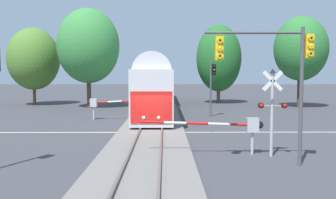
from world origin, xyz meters
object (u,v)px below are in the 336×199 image
(crossing_gate_near, at_px, (239,126))
(traffic_signal_near_right, at_px, (275,61))
(oak_behind_train, at_px, (88,46))
(crossing_signal_mast, at_px, (272,103))
(crossing_gate_far, at_px, (103,103))
(elm_centre_background, at_px, (219,58))
(maple_right_background, at_px, (301,49))
(pine_left_background, at_px, (34,59))
(commuter_train, at_px, (157,84))
(traffic_signal_far_side, at_px, (212,79))

(crossing_gate_near, height_order, traffic_signal_near_right, traffic_signal_near_right)
(oak_behind_train, bearing_deg, crossing_signal_mast, -61.65)
(crossing_gate_far, xyz_separation_m, oak_behind_train, (-3.52, 11.37, 5.63))
(crossing_gate_near, xyz_separation_m, oak_behind_train, (-12.35, 25.13, 5.66))
(elm_centre_background, bearing_deg, crossing_gate_near, -96.35)
(crossing_gate_near, bearing_deg, oak_behind_train, 116.16)
(crossing_gate_far, relative_size, oak_behind_train, 0.58)
(traffic_signal_near_right, distance_m, maple_right_background, 29.58)
(crossing_gate_far, relative_size, elm_centre_background, 0.64)
(pine_left_background, bearing_deg, crossing_gate_near, -55.38)
(commuter_train, bearing_deg, traffic_signal_near_right, -78.16)
(traffic_signal_near_right, height_order, oak_behind_train, oak_behind_train)
(maple_right_background, distance_m, oak_behind_train, 24.39)
(crossing_signal_mast, bearing_deg, pine_left_background, 126.10)
(traffic_signal_far_side, bearing_deg, crossing_gate_far, -167.45)
(crossing_gate_near, height_order, traffic_signal_far_side, traffic_signal_far_side)
(pine_left_background, xyz_separation_m, elm_centre_background, (23.43, 2.39, 0.20))
(crossing_signal_mast, distance_m, traffic_signal_near_right, 2.59)
(pine_left_background, bearing_deg, crossing_signal_mast, -53.90)
(traffic_signal_far_side, relative_size, traffic_signal_near_right, 0.86)
(pine_left_background, bearing_deg, traffic_signal_near_right, -55.94)
(commuter_train, bearing_deg, traffic_signal_far_side, -58.29)
(commuter_train, xyz_separation_m, oak_behind_train, (-7.86, 0.82, 4.28))
(traffic_signal_far_side, distance_m, maple_right_background, 15.02)
(commuter_train, height_order, traffic_signal_near_right, traffic_signal_near_right)
(crossing_gate_far, xyz_separation_m, traffic_signal_far_side, (9.55, 2.13, 1.97))
(crossing_gate_near, bearing_deg, pine_left_background, 124.62)
(traffic_signal_far_side, height_order, pine_left_background, pine_left_background)
(commuter_train, relative_size, traffic_signal_near_right, 6.43)
(crossing_gate_far, bearing_deg, pine_left_background, 126.31)
(crossing_gate_near, xyz_separation_m, traffic_signal_near_right, (1.07, -2.20, 3.04))
(crossing_signal_mast, xyz_separation_m, traffic_signal_far_side, (-0.76, 16.38, 0.86))
(traffic_signal_near_right, bearing_deg, pine_left_background, 124.06)
(traffic_signal_near_right, bearing_deg, elm_centre_background, 85.88)
(traffic_signal_near_right, xyz_separation_m, maple_right_background, (10.98, 27.37, 2.31))
(crossing_signal_mast, distance_m, maple_right_background, 28.06)
(crossing_signal_mast, xyz_separation_m, pine_left_background, (-21.42, 29.38, 3.19))
(traffic_signal_far_side, bearing_deg, crossing_gate_near, -92.58)
(crossing_signal_mast, distance_m, oak_behind_train, 29.46)
(crossing_signal_mast, relative_size, traffic_signal_far_side, 0.82)
(crossing_gate_far, relative_size, maple_right_background, 0.63)
(crossing_gate_near, distance_m, traffic_signal_near_right, 3.90)
(traffic_signal_far_side, bearing_deg, crossing_signal_mast, -87.34)
(crossing_gate_far, xyz_separation_m, elm_centre_background, (12.31, 17.51, 4.49))
(crossing_gate_far, relative_size, pine_left_background, 0.69)
(traffic_signal_far_side, xyz_separation_m, pine_left_background, (-20.66, 13.00, 2.33))
(elm_centre_background, bearing_deg, crossing_signal_mast, -93.61)
(commuter_train, relative_size, oak_behind_train, 3.34)
(traffic_signal_far_side, bearing_deg, maple_right_background, 39.32)
(traffic_signal_far_side, xyz_separation_m, maple_right_background, (11.33, 9.28, 3.36))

